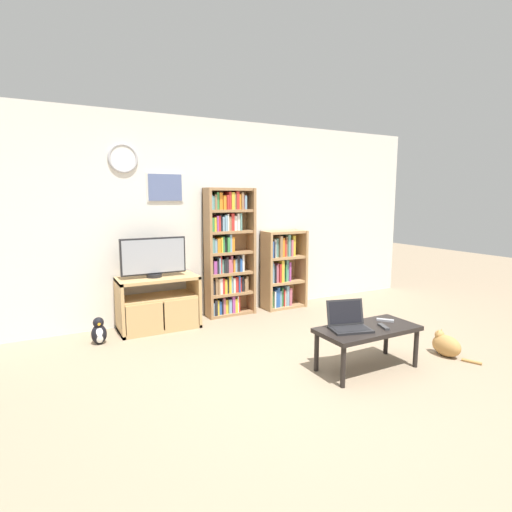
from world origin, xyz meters
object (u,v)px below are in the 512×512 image
Objects in this scene: cat at (446,345)px; coffee_table at (368,332)px; tv_stand at (159,303)px; bookshelf_short at (281,269)px; remote_near_laptop at (385,320)px; penguin_figurine at (99,332)px; laptop at (348,322)px; television at (154,257)px; bookshelf_tall at (227,253)px; remote_far_from_laptop at (383,327)px.

coffee_table is at bearing 168.90° from cat.
tv_stand is 1.83m from bookshelf_short.
penguin_figurine is at bearing 102.13° from remote_near_laptop.
laptop is at bearing 139.59° from remote_near_laptop.
bookshelf_short is at bearing 4.09° from tv_stand.
tv_stand is 0.84× the size of bookshelf_short.
remote_near_laptop is at bearing -49.39° from television.
television is 0.80× the size of coffee_table.
bookshelf_tall is 2.21m from laptop.
television is 1.88m from bookshelf_short.
remote_near_laptop is at bearing 59.64° from remote_far_from_laptop.
remote_far_from_laptop is (-0.16, -0.14, 0.00)m from remote_near_laptop.
television is 2.41m from laptop.
television is 2.70m from remote_far_from_laptop.
bookshelf_short is 3.74× the size of penguin_figurine.
remote_far_from_laptop reaches higher than cat.
bookshelf_short is (1.85, 0.12, -0.32)m from television.
cat is (0.93, -0.14, -0.24)m from coffee_table.
bookshelf_short is at bearing -1.72° from bookshelf_tall.
television is 1.61× the size of cat.
coffee_table is 6.42× the size of remote_near_laptop.
laptop is at bearing 176.68° from remote_far_from_laptop.
cat is (1.35, -2.35, -0.74)m from bookshelf_tall.
laptop is at bearing -58.06° from television.
bookshelf_short is at bearing 102.45° from remote_far_from_laptop.
bookshelf_short is at bearing 79.60° from coffee_table.
tv_stand reaches higher than penguin_figurine.
bookshelf_short is 2.35× the size of cat.
coffee_table is at bearing -100.40° from bookshelf_short.
coffee_table is at bearing 150.56° from remote_near_laptop.
remote_near_laptop is (-0.12, -2.13, -0.15)m from bookshelf_short.
television is at bearing 17.97° from penguin_figurine.
bookshelf_tall reaches higher than penguin_figurine.
remote_far_from_laptop is (-0.28, -2.27, -0.15)m from bookshelf_short.
coffee_table is 0.97m from cat.
remote_far_from_laptop is at bearing -97.15° from bookshelf_short.
laptop is at bearing -83.80° from bookshelf_tall.
remote_far_from_laptop reaches higher than coffee_table.
television is 1.86× the size of laptop.
coffee_table is 3.21× the size of penguin_figurine.
cat is at bearing -42.86° from television.
bookshelf_short is 7.47× the size of remote_near_laptop.
laptop reaches higher than remote_near_laptop.
tv_stand is at bearing -171.08° from bookshelf_tall.
penguin_figurine reaches higher than cat.
coffee_table is at bearing 166.09° from remote_far_from_laptop.
tv_stand is 0.77m from penguin_figurine.
television is 1.03m from penguin_figurine.
coffee_table is (1.45, -2.07, -0.53)m from television.
bookshelf_short is 1.16× the size of coffee_table.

